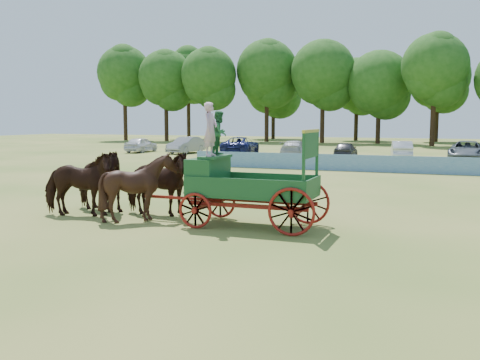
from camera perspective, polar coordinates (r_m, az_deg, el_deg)
name	(u,v)px	position (r m, az deg, el deg)	size (l,w,h in m)	color
ground	(356,229)	(16.46, 12.23, -5.18)	(160.00, 160.00, 0.00)	#A29149
horse_lead_left	(78,184)	(18.89, -16.91, -0.40)	(1.20, 2.63, 2.23)	black
horse_lead_right	(98,180)	(19.75, -14.94, -0.04)	(1.20, 2.63, 2.23)	black
horse_wheel_left	(139,187)	(17.51, -10.72, -0.75)	(1.80, 2.02, 2.23)	black
horse_wheel_right	(156,183)	(18.44, -8.91, -0.35)	(1.20, 2.63, 2.23)	black
farm_dray	(231,174)	(16.59, -0.98, 0.65)	(6.00, 2.00, 3.80)	maroon
sponsor_banner	(387,164)	(34.23, 15.40, 1.66)	(26.00, 0.08, 1.05)	#1C5D98
parked_cars	(444,151)	(45.88, 20.94, 2.94)	(56.85, 7.26, 1.62)	silver
treeline	(406,73)	(75.47, 17.30, 10.85)	(92.70, 24.48, 14.92)	#382314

